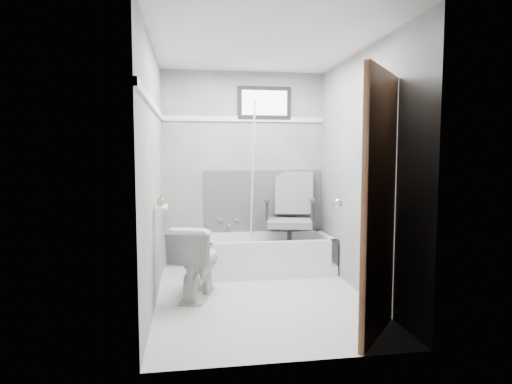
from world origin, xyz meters
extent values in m
plane|color=silver|center=(0.00, 0.00, 0.00)|extent=(2.60, 2.60, 0.00)
plane|color=silver|center=(0.00, 0.00, 2.40)|extent=(2.60, 2.60, 0.00)
cube|color=slate|center=(0.00, 1.30, 1.20)|extent=(2.00, 0.02, 2.40)
cube|color=slate|center=(0.00, -1.30, 1.20)|extent=(2.00, 0.02, 2.40)
cube|color=slate|center=(-1.00, 0.00, 1.20)|extent=(0.02, 2.60, 2.40)
cube|color=slate|center=(1.00, 0.00, 1.20)|extent=(0.02, 2.60, 2.40)
imported|color=silver|center=(-0.62, 0.15, 0.35)|extent=(0.58, 0.80, 0.70)
cube|color=#4C4C4F|center=(0.25, 1.29, 0.80)|extent=(1.50, 0.02, 0.78)
cube|color=white|center=(0.00, 1.29, 1.82)|extent=(2.00, 0.02, 0.06)
cube|color=white|center=(-0.99, 0.00, 1.82)|extent=(0.02, 2.60, 0.06)
cylinder|color=silver|center=(0.07, 1.06, 1.05)|extent=(0.02, 0.43, 1.91)
cube|color=white|center=(-0.93, 0.00, 0.90)|extent=(0.10, 0.32, 0.02)
imported|color=#9F7E4F|center=(-0.94, -0.08, 0.97)|extent=(0.05, 0.05, 0.09)
imported|color=slate|center=(-0.94, 0.06, 0.96)|extent=(0.09, 0.09, 0.09)
camera|label=1|loc=(-0.68, -3.98, 1.38)|focal=30.00mm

